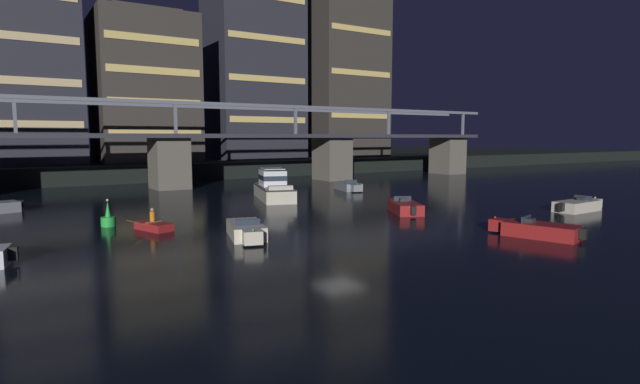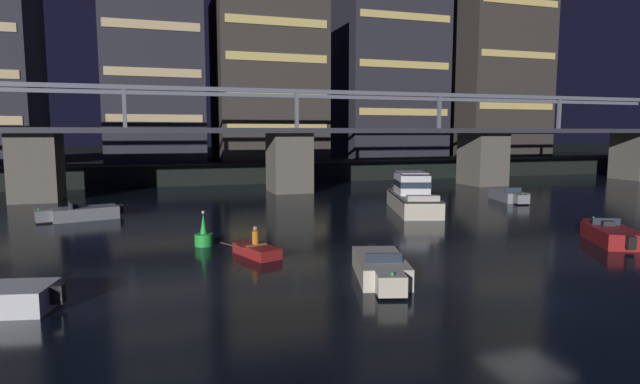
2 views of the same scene
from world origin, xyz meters
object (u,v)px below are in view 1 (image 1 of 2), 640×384
(tower_west_tall, at_px, (30,65))
(speedboat_near_right, at_px, (537,230))
(river_bridge, at_px, (169,151))
(tower_east_tall, at_px, (253,62))
(speedboat_near_center, at_px, (246,230))
(speedboat_mid_center, at_px, (349,186))
(dinghy_with_paddler, at_px, (154,226))
(tower_central, at_px, (144,89))
(speedboat_mid_left, at_px, (404,207))
(cabin_cruiser_near_left, at_px, (273,187))
(channel_buoy, at_px, (108,219))
(speedboat_far_left, at_px, (578,206))
(tower_east_low, at_px, (342,55))

(tower_west_tall, bearing_deg, speedboat_near_right, -68.33)
(river_bridge, bearing_deg, tower_east_tall, 45.38)
(speedboat_near_center, bearing_deg, tower_east_tall, 64.91)
(tower_east_tall, bearing_deg, river_bridge, -134.62)
(river_bridge, xyz_separation_m, speedboat_near_right, (10.22, -38.13, -3.67))
(tower_east_tall, bearing_deg, speedboat_near_right, -98.75)
(tower_west_tall, xyz_separation_m, speedboat_mid_center, (27.61, -29.66, -14.13))
(tower_east_tall, relative_size, dinghy_with_paddler, 10.97)
(tower_east_tall, distance_m, dinghy_with_paddler, 54.10)
(tower_central, relative_size, dinghy_with_paddler, 7.16)
(speedboat_mid_left, distance_m, dinghy_with_paddler, 18.01)
(river_bridge, height_order, cabin_cruiser_near_left, river_bridge)
(dinghy_with_paddler, bearing_deg, channel_buoy, 126.32)
(speedboat_near_center, height_order, speedboat_mid_left, same)
(tower_central, relative_size, speedboat_near_center, 3.89)
(speedboat_near_right, distance_m, channel_buoy, 25.99)
(speedboat_near_center, bearing_deg, tower_west_tall, 99.79)
(channel_buoy, bearing_deg, speedboat_near_center, -53.08)
(tower_east_tall, xyz_separation_m, speedboat_near_right, (-8.84, -57.45, -17.09))
(channel_buoy, bearing_deg, speedboat_near_right, -39.61)
(tower_central, xyz_separation_m, dinghy_with_paddler, (-8.99, -40.84, -11.86))
(speedboat_near_center, distance_m, dinghy_with_paddler, 6.41)
(speedboat_near_right, height_order, dinghy_with_paddler, dinghy_with_paddler)
(channel_buoy, bearing_deg, river_bridge, 65.54)
(tower_west_tall, bearing_deg, river_bridge, -55.94)
(cabin_cruiser_near_left, xyz_separation_m, speedboat_far_left, (16.38, -19.32, -0.64))
(tower_east_tall, distance_m, speedboat_far_left, 55.67)
(tower_east_low, bearing_deg, tower_east_tall, -179.82)
(tower_east_tall, bearing_deg, speedboat_near_center, -115.09)
(dinghy_with_paddler, bearing_deg, tower_east_low, 44.96)
(speedboat_mid_center, height_order, channel_buoy, channel_buoy)
(tower_central, xyz_separation_m, channel_buoy, (-11.11, -37.97, -11.66))
(tower_west_tall, xyz_separation_m, speedboat_mid_left, (22.08, -44.73, -14.13))
(speedboat_mid_center, bearing_deg, tower_east_low, 56.78)
(speedboat_near_right, relative_size, channel_buoy, 2.93)
(speedboat_far_left, distance_m, dinghy_with_paddler, 30.98)
(tower_east_tall, relative_size, speedboat_mid_left, 6.25)
(tower_east_tall, bearing_deg, dinghy_with_paddler, -121.44)
(tower_central, bearing_deg, dinghy_with_paddler, -102.42)
(channel_buoy, bearing_deg, tower_east_tall, 54.77)
(tower_east_low, xyz_separation_m, speedboat_far_left, (-14.28, -52.96, -19.57))
(speedboat_mid_left, bearing_deg, dinghy_with_paddler, 171.66)
(cabin_cruiser_near_left, relative_size, speedboat_near_right, 1.81)
(river_bridge, bearing_deg, tower_central, 85.46)
(tower_central, xyz_separation_m, speedboat_near_center, (-5.11, -45.95, -11.72))
(tower_central, bearing_deg, speedboat_far_left, -67.61)
(cabin_cruiser_near_left, distance_m, channel_buoy, 16.98)
(tower_central, relative_size, speedboat_mid_center, 3.88)
(tower_east_low, relative_size, speedboat_near_right, 6.95)
(tower_east_tall, height_order, dinghy_with_paddler, tower_east_tall)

